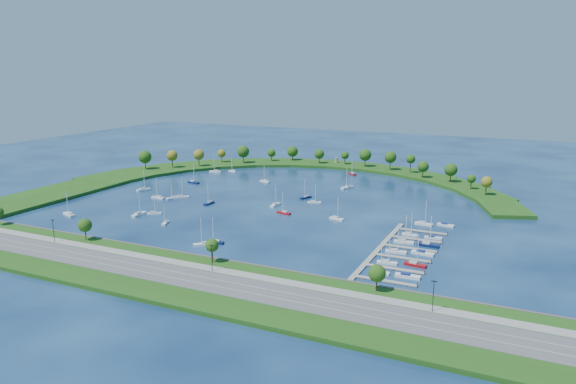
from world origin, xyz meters
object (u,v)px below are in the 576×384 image
at_px(dock_system, 396,251).
at_px(moored_boat_10, 181,197).
at_px(moored_boat_19, 275,204).
at_px(docked_boat_2, 387,262).
at_px(docked_boat_0, 379,272).
at_px(docked_boat_5, 423,253).
at_px(docked_boat_3, 415,264).
at_px(docked_boat_6, 404,241).
at_px(moored_boat_11, 193,182).
at_px(moored_boat_1, 352,173).
at_px(harbor_tower, 336,160).
at_px(moored_boat_0, 233,171).
at_px(moored_boat_21, 154,213).
at_px(docked_boat_4, 396,251).
at_px(moored_boat_5, 158,197).
at_px(docked_boat_7, 428,244).
at_px(moored_boat_8, 337,218).
at_px(docked_boat_8, 410,234).
at_px(moored_boat_15, 69,214).
at_px(moored_boat_6, 215,241).
at_px(moored_boat_7, 314,202).
at_px(moored_boat_2, 143,189).
at_px(moored_boat_4, 265,181).
at_px(docked_boat_10, 424,223).
at_px(moored_boat_12, 215,171).
at_px(moored_boat_3, 348,187).
at_px(moored_boat_18, 306,197).
at_px(moored_boat_16, 209,203).
at_px(docked_boat_11, 446,225).
at_px(docked_boat_9, 433,238).
at_px(moored_boat_17, 204,244).
at_px(moored_boat_20, 165,222).
at_px(moored_boat_13, 173,197).
at_px(moored_boat_14, 284,212).

relative_size(dock_system, moored_boat_10, 6.40).
xyz_separation_m(moored_boat_19, docked_boat_2, (79.74, -62.76, -0.02)).
relative_size(docked_boat_0, docked_boat_5, 1.18).
height_order(docked_boat_3, docked_boat_6, docked_boat_6).
relative_size(moored_boat_11, docked_boat_2, 1.10).
distance_m(moored_boat_1, docked_boat_0, 190.41).
xyz_separation_m(harbor_tower, moored_boat_0, (-60.15, -57.55, -3.27)).
xyz_separation_m(dock_system, docked_boat_2, (0.23, -15.14, 0.54)).
relative_size(moored_boat_19, moored_boat_21, 1.14).
distance_m(moored_boat_11, docked_boat_4, 174.81).
xyz_separation_m(moored_boat_5, docked_boat_7, (160.13, -21.02, 0.04)).
bearing_deg(docked_boat_7, moored_boat_8, 157.93).
relative_size(moored_boat_1, docked_boat_5, 1.24).
xyz_separation_m(moored_boat_8, docked_boat_8, (39.38, -10.84, -0.03)).
relative_size(moored_boat_5, moored_boat_15, 0.94).
height_order(moored_boat_6, moored_boat_7, moored_boat_6).
relative_size(docked_boat_2, docked_boat_7, 0.86).
relative_size(moored_boat_10, docked_boat_0, 1.14).
distance_m(moored_boat_7, docked_boat_3, 104.76).
bearing_deg(docked_boat_4, dock_system, 93.39).
distance_m(moored_boat_2, moored_boat_11, 35.09).
height_order(moored_boat_4, moored_boat_5, moored_boat_5).
bearing_deg(docked_boat_10, dock_system, -88.49).
bearing_deg(docked_boat_2, moored_boat_11, 142.89).
bearing_deg(moored_boat_12, dock_system, 133.15).
xyz_separation_m(moored_boat_3, moored_boat_5, (-91.83, -72.78, -0.05)).
height_order(moored_boat_18, docked_boat_2, docked_boat_2).
height_order(moored_boat_11, moored_boat_16, moored_boat_11).
height_order(docked_boat_7, docked_boat_11, docked_boat_7).
height_order(moored_boat_11, docked_boat_9, moored_boat_11).
distance_m(harbor_tower, docked_boat_0, 227.94).
xyz_separation_m(docked_boat_6, docked_boat_8, (0.03, 12.00, -0.06)).
height_order(dock_system, moored_boat_5, moored_boat_5).
bearing_deg(moored_boat_17, docked_boat_4, 158.78).
bearing_deg(docked_boat_5, moored_boat_20, -169.64).
relative_size(moored_boat_13, docked_boat_2, 0.99).
distance_m(dock_system, moored_boat_2, 177.29).
bearing_deg(docked_boat_9, docked_boat_0, -106.62).
bearing_deg(docked_boat_11, moored_boat_17, -130.50).
distance_m(moored_boat_14, docked_boat_4, 77.15).
height_order(moored_boat_6, docked_boat_6, docked_boat_6).
bearing_deg(docked_boat_10, moored_boat_5, -171.14).
bearing_deg(docked_boat_0, moored_boat_17, 177.01).
bearing_deg(moored_boat_21, moored_boat_16, 26.56).
xyz_separation_m(moored_boat_5, moored_boat_10, (11.79, 6.39, 0.01)).
bearing_deg(moored_boat_17, moored_boat_14, -137.99).
bearing_deg(moored_boat_5, docked_boat_11, -173.09).
bearing_deg(docked_boat_8, moored_boat_8, 166.33).
distance_m(moored_boat_0, docked_boat_2, 206.79).
bearing_deg(moored_boat_4, harbor_tower, -86.93).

